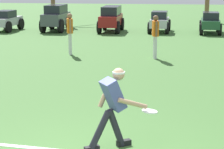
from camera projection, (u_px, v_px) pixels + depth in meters
frisbee_thrower at (113, 104)px, 7.47m from camera, size 1.07×0.59×1.42m
frisbee_in_flight at (150, 111)px, 7.60m from camera, size 0.36×0.36×0.05m
teammate_near_sideline at (70, 30)px, 16.44m from camera, size 0.30×0.49×1.56m
teammate_midfield at (155, 33)px, 15.63m from camera, size 0.26×0.50×1.56m
parked_car_slot_b at (7, 20)px, 23.63m from camera, size 1.31×2.29×1.10m
parked_car_slot_c at (56, 17)px, 23.49m from camera, size 1.28×2.40×1.40m
parked_car_slot_d at (111, 18)px, 23.24m from camera, size 1.21×2.43×1.34m
parked_car_slot_e at (160, 21)px, 23.07m from camera, size 1.20×2.25×1.10m
parked_car_slot_f at (210, 22)px, 22.56m from camera, size 1.21×2.25×1.10m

